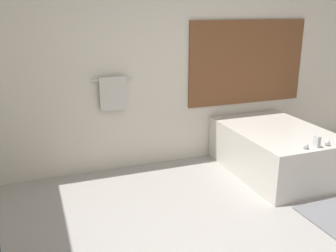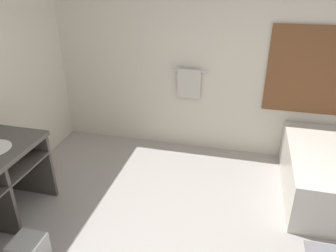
% 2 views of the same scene
% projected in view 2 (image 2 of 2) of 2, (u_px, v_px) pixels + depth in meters
% --- Properties ---
extents(wall_back_with_blinds, '(7.40, 0.13, 2.70)m').
position_uv_depth(wall_back_with_blinds, '(218.00, 57.00, 4.27)').
color(wall_back_with_blinds, silver).
rests_on(wall_back_with_blinds, ground_plane).
extents(bathtub, '(1.06, 1.52, 0.67)m').
position_uv_depth(bathtub, '(335.00, 173.00, 3.71)').
color(bathtub, silver).
rests_on(bathtub, ground_plane).
extents(waste_bin, '(0.27, 0.27, 0.27)m').
position_uv_depth(waste_bin, '(29.00, 252.00, 2.91)').
color(waste_bin, '#B2B2B2').
rests_on(waste_bin, ground_plane).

